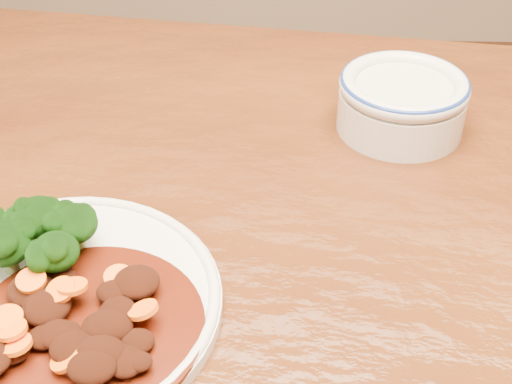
{
  "coord_description": "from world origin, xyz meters",
  "views": [
    {
      "loc": [
        -0.05,
        -0.44,
        1.17
      ],
      "look_at": [
        -0.07,
        0.07,
        0.77
      ],
      "focal_mm": 50.0,
      "sensor_mm": 36.0,
      "label": 1
    }
  ],
  "objects": [
    {
      "name": "dining_table",
      "position": [
        0.0,
        0.0,
        0.67
      ],
      "size": [
        1.6,
        1.09,
        0.75
      ],
      "rotation": [
        0.0,
        0.0,
        -0.13
      ],
      "color": "#4E270D",
      "rests_on": "ground"
    },
    {
      "name": "dinner_plate",
      "position": [
        -0.22,
        -0.06,
        0.76
      ],
      "size": [
        0.26,
        0.26,
        0.02
      ],
      "rotation": [
        0.0,
        0.0,
        -0.06
      ],
      "color": "silver",
      "rests_on": "dining_table"
    },
    {
      "name": "broccoli_florets",
      "position": [
        -0.26,
        -0.02,
        0.79
      ],
      "size": [
        0.14,
        0.09,
        0.05
      ],
      "color": "#74944C",
      "rests_on": "dinner_plate"
    },
    {
      "name": "mince_stew",
      "position": [
        -0.19,
        -0.1,
        0.77
      ],
      "size": [
        0.18,
        0.18,
        0.03
      ],
      "color": "#491207",
      "rests_on": "dinner_plate"
    },
    {
      "name": "dip_bowl",
      "position": [
        0.08,
        0.22,
        0.78
      ],
      "size": [
        0.14,
        0.14,
        0.06
      ],
      "rotation": [
        0.0,
        0.0,
        0.34
      ],
      "color": "beige",
      "rests_on": "dining_table"
    }
  ]
}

